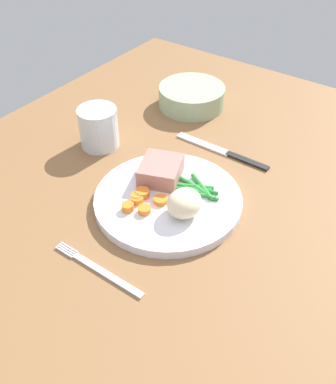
{
  "coord_description": "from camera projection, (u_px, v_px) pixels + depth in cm",
  "views": [
    {
      "loc": [
        -44.3,
        -34.47,
        53.32
      ],
      "look_at": [
        1.88,
        -1.49,
        4.6
      ],
      "focal_mm": 41.4,
      "sensor_mm": 36.0,
      "label": 1
    }
  ],
  "objects": [
    {
      "name": "mashed_potatoes",
      "position": [
        183.0,
        205.0,
        0.71
      ],
      "size": [
        6.12,
        5.49,
        4.44
      ],
      "primitive_type": "ellipsoid",
      "color": "beige",
      "rests_on": "dinner_plate"
    },
    {
      "name": "green_beans",
      "position": [
        195.0,
        189.0,
        0.76
      ],
      "size": [
        6.73,
        10.3,
        0.87
      ],
      "color": "#2D8C38",
      "rests_on": "dinner_plate"
    },
    {
      "name": "water_glass",
      "position": [
        99.0,
        130.0,
        0.88
      ],
      "size": [
        7.74,
        7.74,
        8.14
      ],
      "color": "silver",
      "rests_on": "dining_table"
    },
    {
      "name": "dining_table",
      "position": [
        155.0,
        210.0,
        0.77
      ],
      "size": [
        120.0,
        90.0,
        2.0
      ],
      "color": "brown",
      "rests_on": "ground"
    },
    {
      "name": "meat_portion",
      "position": [
        161.0,
        170.0,
        0.78
      ],
      "size": [
        9.6,
        9.14,
        3.31
      ],
      "primitive_type": "cube",
      "rotation": [
        0.0,
        0.0,
        0.36
      ],
      "color": "#B2756B",
      "rests_on": "dinner_plate"
    },
    {
      "name": "salad_bowl",
      "position": [
        192.0,
        95.0,
        1.0
      ],
      "size": [
        14.92,
        14.92,
        4.71
      ],
      "color": "#99B28C",
      "rests_on": "dining_table"
    },
    {
      "name": "knife",
      "position": [
        224.0,
        152.0,
        0.88
      ],
      "size": [
        1.7,
        20.5,
        0.64
      ],
      "rotation": [
        0.0,
        0.0,
        0.06
      ],
      "color": "black",
      "rests_on": "dining_table"
    },
    {
      "name": "dinner_plate",
      "position": [
        168.0,
        200.0,
        0.76
      ],
      "size": [
        25.36,
        25.36,
        1.6
      ],
      "primitive_type": "cylinder",
      "color": "white",
      "rests_on": "dining_table"
    },
    {
      "name": "fork",
      "position": [
        99.0,
        270.0,
        0.65
      ],
      "size": [
        1.44,
        16.6,
        0.4
      ],
      "rotation": [
        0.0,
        0.0,
        0.01
      ],
      "color": "silver",
      "rests_on": "dining_table"
    },
    {
      "name": "carrot_slices",
      "position": [
        142.0,
        201.0,
        0.74
      ],
      "size": [
        6.66,
        5.91,
        1.26
      ],
      "color": "orange",
      "rests_on": "dinner_plate"
    }
  ]
}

